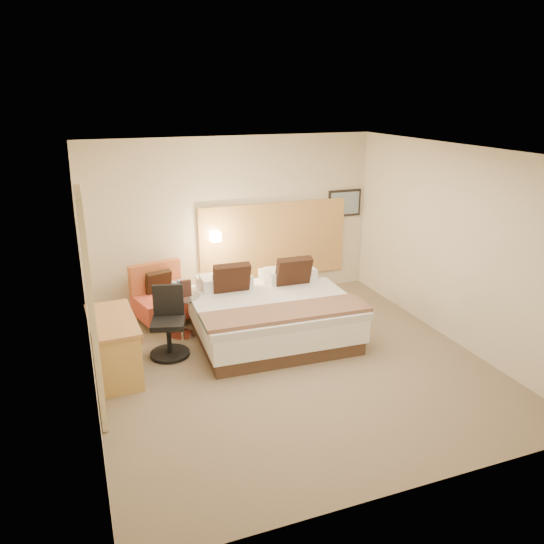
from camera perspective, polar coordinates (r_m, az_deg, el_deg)
name	(u,v)px	position (r m, az deg, el deg)	size (l,w,h in m)	color
floor	(291,364)	(6.98, 2.07, -9.86)	(4.80, 5.00, 0.02)	#766550
ceiling	(294,150)	(6.16, 2.37, 12.95)	(4.80, 5.00, 0.02)	white
wall_back	(233,220)	(8.73, -4.18, 5.56)	(4.80, 0.02, 2.70)	beige
wall_front	(414,355)	(4.41, 15.03, -8.61)	(4.80, 0.02, 2.70)	beige
wall_left	(84,289)	(5.98, -19.61, -1.71)	(0.02, 5.00, 2.70)	beige
wall_right	(455,245)	(7.67, 19.09, 2.72)	(0.02, 5.00, 2.70)	beige
headboard_panel	(274,241)	(9.01, 0.23, 3.40)	(2.60, 0.04, 1.30)	tan
art_frame	(344,203)	(9.43, 7.80, 7.36)	(0.62, 0.03, 0.47)	black
art_canvas	(345,203)	(9.41, 7.86, 7.33)	(0.54, 0.01, 0.39)	gray
lamp_arm	(214,235)	(8.60, -6.22, 3.93)	(0.02, 0.02, 0.12)	silver
lamp_shade	(215,236)	(8.55, -6.11, 3.84)	(0.15, 0.15, 0.15)	#FFEDC6
curtain	(91,308)	(5.80, -18.90, -3.67)	(0.06, 0.90, 2.42)	beige
bottle_a	(174,289)	(7.56, -10.47, -1.80)	(0.07, 0.07, 0.22)	#8CBFD8
bottle_b	(179,287)	(7.61, -9.93, -1.63)	(0.07, 0.07, 0.22)	#7DA1C2
menu_folder	(186,288)	(7.52, -9.24, -1.74)	(0.14, 0.05, 0.24)	#3B1F18
bed	(269,312)	(7.61, -0.31, -4.37)	(2.23, 2.17, 1.06)	#483124
lounge_chair	(163,299)	(8.28, -11.69, -2.82)	(0.97, 0.90, 0.86)	#A98E50
side_table	(182,314)	(7.68, -9.69, -4.47)	(0.60, 0.60, 0.61)	silver
desk	(115,330)	(6.77, -16.56, -6.01)	(0.60, 1.21, 0.74)	#B47A46
desk_chair	(169,328)	(7.17, -11.04, -5.92)	(0.64, 0.64, 0.93)	black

